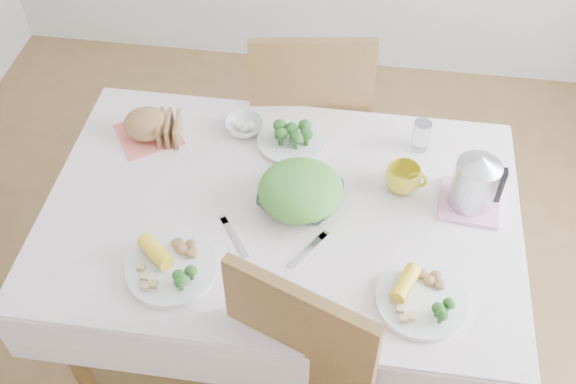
# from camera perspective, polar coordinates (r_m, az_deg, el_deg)

# --- Properties ---
(floor) EXTENTS (3.60, 3.60, 0.00)m
(floor) POSITION_cam_1_polar(r_m,az_deg,el_deg) (2.76, -0.48, -11.78)
(floor) COLOR brown
(floor) RESTS_ON ground
(dining_table) EXTENTS (1.40, 0.90, 0.75)m
(dining_table) POSITION_cam_1_polar(r_m,az_deg,el_deg) (2.44, -0.54, -7.32)
(dining_table) COLOR brown
(dining_table) RESTS_ON floor
(tablecloth) EXTENTS (1.50, 1.00, 0.01)m
(tablecloth) POSITION_cam_1_polar(r_m,az_deg,el_deg) (2.14, -0.61, -1.49)
(tablecloth) COLOR white
(tablecloth) RESTS_ON dining_table
(chair_far) EXTENTS (0.53, 0.53, 1.04)m
(chair_far) POSITION_cam_1_polar(r_m,az_deg,el_deg) (2.85, 1.67, 5.76)
(chair_far) COLOR brown
(chair_far) RESTS_ON floor
(salad_bowl) EXTENTS (0.32, 0.32, 0.06)m
(salad_bowl) POSITION_cam_1_polar(r_m,az_deg,el_deg) (2.12, 1.06, -0.47)
(salad_bowl) COLOR white
(salad_bowl) RESTS_ON tablecloth
(dinner_plate_left) EXTENTS (0.37, 0.37, 0.02)m
(dinner_plate_left) POSITION_cam_1_polar(r_m,az_deg,el_deg) (2.00, -9.85, -6.47)
(dinner_plate_left) COLOR white
(dinner_plate_left) RESTS_ON tablecloth
(dinner_plate_right) EXTENTS (0.37, 0.37, 0.02)m
(dinner_plate_right) POSITION_cam_1_polar(r_m,az_deg,el_deg) (1.95, 11.20, -9.02)
(dinner_plate_right) COLOR white
(dinner_plate_right) RESTS_ON tablecloth
(broccoli_plate) EXTENTS (0.25, 0.25, 0.02)m
(broccoli_plate) POSITION_cam_1_polar(r_m,az_deg,el_deg) (2.33, 0.30, 4.34)
(broccoli_plate) COLOR beige
(broccoli_plate) RESTS_ON tablecloth
(napkin) EXTENTS (0.28, 0.28, 0.00)m
(napkin) POSITION_cam_1_polar(r_m,az_deg,el_deg) (2.42, -11.72, 4.81)
(napkin) COLOR #E06955
(napkin) RESTS_ON tablecloth
(bread_loaf) EXTENTS (0.16, 0.15, 0.09)m
(bread_loaf) POSITION_cam_1_polar(r_m,az_deg,el_deg) (2.38, -11.92, 5.79)
(bread_loaf) COLOR brown
(bread_loaf) RESTS_ON napkin
(fruit_bowl) EXTENTS (0.17, 0.17, 0.04)m
(fruit_bowl) POSITION_cam_1_polar(r_m,az_deg,el_deg) (2.38, -3.72, 5.58)
(fruit_bowl) COLOR white
(fruit_bowl) RESTS_ON tablecloth
(yellow_mug) EXTENTS (0.13, 0.13, 0.09)m
(yellow_mug) POSITION_cam_1_polar(r_m,az_deg,el_deg) (2.19, 9.72, 1.14)
(yellow_mug) COLOR gold
(yellow_mug) RESTS_ON tablecloth
(glass_tumbler) EXTENTS (0.06, 0.06, 0.11)m
(glass_tumbler) POSITION_cam_1_polar(r_m,az_deg,el_deg) (2.32, 11.22, 4.86)
(glass_tumbler) COLOR white
(glass_tumbler) RESTS_ON tablecloth
(pink_tray) EXTENTS (0.20, 0.20, 0.01)m
(pink_tray) POSITION_cam_1_polar(r_m,az_deg,el_deg) (2.22, 15.07, -0.83)
(pink_tray) COLOR pink
(pink_tray) RESTS_ON tablecloth
(electric_kettle) EXTENTS (0.17, 0.17, 0.19)m
(electric_kettle) POSITION_cam_1_polar(r_m,az_deg,el_deg) (2.14, 15.66, 1.17)
(electric_kettle) COLOR #B2B5BA
(electric_kettle) RESTS_ON pink_tray
(fork_left) EXTENTS (0.12, 0.15, 0.00)m
(fork_left) POSITION_cam_1_polar(r_m,az_deg,el_deg) (2.06, -4.57, -3.82)
(fork_left) COLOR silver
(fork_left) RESTS_ON tablecloth
(fork_right) EXTENTS (0.11, 0.15, 0.00)m
(fork_right) POSITION_cam_1_polar(r_m,az_deg,el_deg) (2.03, 1.67, -4.96)
(fork_right) COLOR silver
(fork_right) RESTS_ON tablecloth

